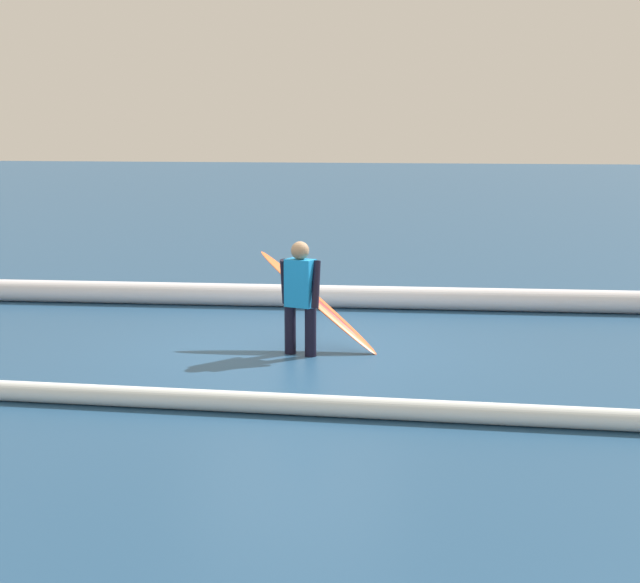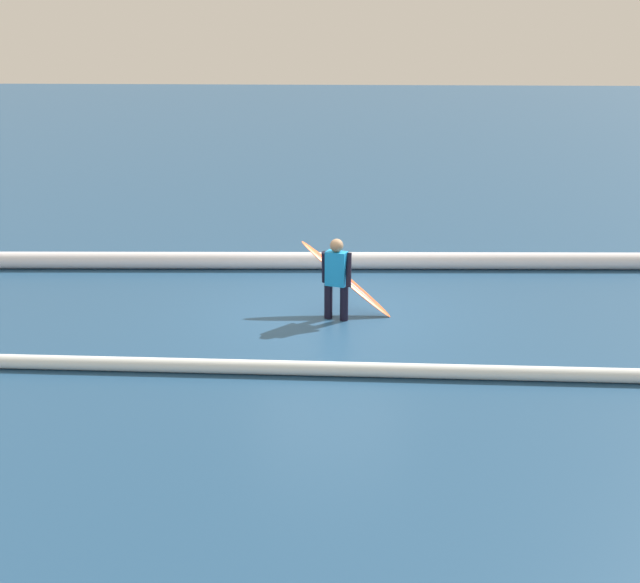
% 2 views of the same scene
% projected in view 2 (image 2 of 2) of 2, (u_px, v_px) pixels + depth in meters
% --- Properties ---
extents(ground_plane, '(124.15, 124.15, 0.00)m').
position_uv_depth(ground_plane, '(329.00, 314.00, 13.47)').
color(ground_plane, navy).
extents(surfer, '(0.50, 0.38, 1.39)m').
position_uv_depth(surfer, '(336.00, 275.00, 12.99)').
color(surfer, black).
rests_on(surfer, ground_plane).
extents(surfboard, '(1.66, 0.81, 1.20)m').
position_uv_depth(surfboard, '(346.00, 279.00, 13.44)').
color(surfboard, '#E55926').
rests_on(surfboard, ground_plane).
extents(wave_crest_foreground, '(16.18, 1.17, 0.34)m').
position_uv_depth(wave_crest_foreground, '(356.00, 261.00, 16.00)').
color(wave_crest_foreground, white).
rests_on(wave_crest_foreground, ground_plane).
extents(wave_crest_midground, '(25.49, 0.32, 0.21)m').
position_uv_depth(wave_crest_midground, '(234.00, 367.00, 11.09)').
color(wave_crest_midground, white).
rests_on(wave_crest_midground, ground_plane).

